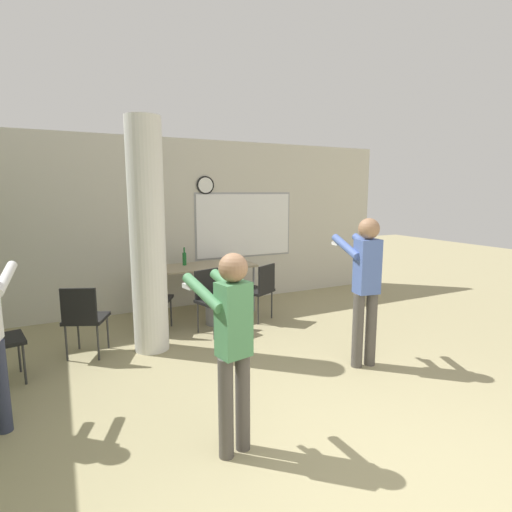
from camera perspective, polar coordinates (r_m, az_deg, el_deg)
wall_back at (r=6.83m, az=-10.66°, el=4.46°), size 8.00×0.15×2.80m
support_pillar at (r=4.94m, az=-15.23°, el=2.56°), size 0.42×0.42×2.80m
folding_table at (r=6.43m, az=-7.87°, el=-1.82°), size 1.70×0.72×0.78m
bottle_on_table at (r=6.49m, az=-10.19°, el=-0.34°), size 0.06×0.06×0.29m
waste_bin at (r=5.99m, az=-5.80°, el=-7.82°), size 0.30×0.30×0.39m
chair_table_right at (r=6.05m, az=0.48°, el=-4.51°), size 0.60×0.60×0.87m
chair_near_pillar at (r=5.13m, az=-23.37°, el=-7.80°), size 0.58×0.58×0.87m
chair_table_front at (r=5.59m, az=-6.21°, el=-5.73°), size 0.55×0.55×0.87m
chair_table_left at (r=5.71m, az=-14.51°, el=-5.65°), size 0.60×0.60×0.87m
person_playing_front at (r=2.95m, az=-3.48°, el=-11.60°), size 0.42×0.59×1.52m
person_playing_side at (r=4.55m, az=15.33°, el=-3.36°), size 0.44×0.67×1.66m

